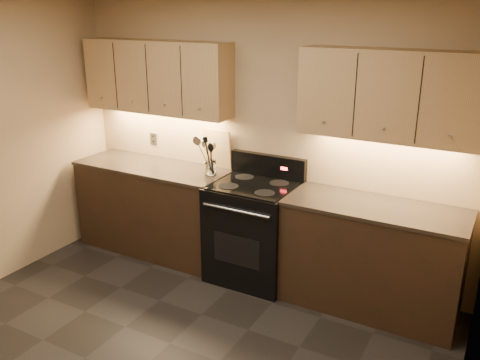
# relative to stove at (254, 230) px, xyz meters

# --- Properties ---
(wall_back) EXTENTS (4.00, 0.04, 2.60)m
(wall_back) POSITION_rel_stove_xyz_m (-0.08, 0.32, 0.82)
(wall_back) COLOR tan
(wall_back) RESTS_ON ground
(wall_right) EXTENTS (0.04, 4.00, 2.60)m
(wall_right) POSITION_rel_stove_xyz_m (1.92, -1.68, 0.82)
(wall_right) COLOR tan
(wall_right) RESTS_ON ground
(counter_left) EXTENTS (1.62, 0.62, 0.93)m
(counter_left) POSITION_rel_stove_xyz_m (-1.18, 0.02, -0.01)
(counter_left) COLOR black
(counter_left) RESTS_ON ground
(counter_right) EXTENTS (1.46, 0.62, 0.93)m
(counter_right) POSITION_rel_stove_xyz_m (1.10, 0.02, -0.01)
(counter_right) COLOR black
(counter_right) RESTS_ON ground
(stove) EXTENTS (0.76, 0.68, 1.14)m
(stove) POSITION_rel_stove_xyz_m (0.00, 0.00, 0.00)
(stove) COLOR black
(stove) RESTS_ON ground
(upper_cab_left) EXTENTS (1.60, 0.30, 0.70)m
(upper_cab_left) POSITION_rel_stove_xyz_m (-1.18, 0.17, 1.32)
(upper_cab_left) COLOR tan
(upper_cab_left) RESTS_ON wall_back
(upper_cab_right) EXTENTS (1.44, 0.30, 0.70)m
(upper_cab_right) POSITION_rel_stove_xyz_m (1.10, 0.17, 1.32)
(upper_cab_right) COLOR tan
(upper_cab_right) RESTS_ON wall_back
(outlet_plate) EXTENTS (0.08, 0.01, 0.12)m
(outlet_plate) POSITION_rel_stove_xyz_m (-1.38, 0.31, 0.64)
(outlet_plate) COLOR #B2B5BA
(outlet_plate) RESTS_ON wall_back
(utensil_crock) EXTENTS (0.13, 0.13, 0.14)m
(utensil_crock) POSITION_rel_stove_xyz_m (-0.50, 0.05, 0.51)
(utensil_crock) COLOR white
(utensil_crock) RESTS_ON counter_left
(cutting_board) EXTENTS (0.31, 0.09, 0.39)m
(cutting_board) POSITION_rel_stove_xyz_m (-0.56, 0.29, 0.65)
(cutting_board) COLOR tan
(cutting_board) RESTS_ON counter_left
(wooden_spoon) EXTENTS (0.11, 0.14, 0.30)m
(wooden_spoon) POSITION_rel_stove_xyz_m (-0.54, 0.05, 0.61)
(wooden_spoon) COLOR tan
(wooden_spoon) RESTS_ON utensil_crock
(black_spoon) EXTENTS (0.08, 0.10, 0.30)m
(black_spoon) POSITION_rel_stove_xyz_m (-0.50, 0.07, 0.61)
(black_spoon) COLOR black
(black_spoon) RESTS_ON utensil_crock
(black_turner) EXTENTS (0.17, 0.11, 0.38)m
(black_turner) POSITION_rel_stove_xyz_m (-0.48, 0.04, 0.65)
(black_turner) COLOR black
(black_turner) RESTS_ON utensil_crock
(steel_spatula) EXTENTS (0.22, 0.11, 0.33)m
(steel_spatula) POSITION_rel_stove_xyz_m (-0.47, 0.07, 0.63)
(steel_spatula) COLOR silver
(steel_spatula) RESTS_ON utensil_crock
(steel_skimmer) EXTENTS (0.24, 0.12, 0.38)m
(steel_skimmer) POSITION_rel_stove_xyz_m (-0.47, 0.03, 0.65)
(steel_skimmer) COLOR silver
(steel_skimmer) RESTS_ON utensil_crock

